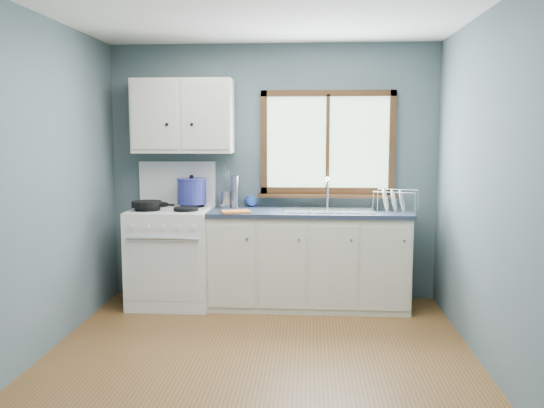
# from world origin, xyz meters

# --- Properties ---
(floor) EXTENTS (3.20, 3.60, 0.02)m
(floor) POSITION_xyz_m (0.00, 0.00, -0.01)
(floor) COLOR brown
(floor) RESTS_ON ground
(wall_back) EXTENTS (3.20, 0.02, 2.50)m
(wall_back) POSITION_xyz_m (0.00, 1.81, 1.25)
(wall_back) COLOR #516368
(wall_back) RESTS_ON ground
(wall_front) EXTENTS (3.20, 0.02, 2.50)m
(wall_front) POSITION_xyz_m (0.00, -1.81, 1.25)
(wall_front) COLOR #516368
(wall_front) RESTS_ON ground
(wall_left) EXTENTS (0.02, 3.60, 2.50)m
(wall_left) POSITION_xyz_m (-1.61, 0.00, 1.25)
(wall_left) COLOR #516368
(wall_left) RESTS_ON ground
(wall_right) EXTENTS (0.02, 3.60, 2.50)m
(wall_right) POSITION_xyz_m (1.61, 0.00, 1.25)
(wall_right) COLOR #516368
(wall_right) RESTS_ON ground
(gas_range) EXTENTS (0.76, 0.69, 1.36)m
(gas_range) POSITION_xyz_m (-0.95, 1.47, 0.49)
(gas_range) COLOR white
(gas_range) RESTS_ON floor
(base_cabinets) EXTENTS (1.85, 0.60, 0.88)m
(base_cabinets) POSITION_xyz_m (0.36, 1.49, 0.41)
(base_cabinets) COLOR beige
(base_cabinets) RESTS_ON floor
(countertop) EXTENTS (1.89, 0.64, 0.04)m
(countertop) POSITION_xyz_m (0.36, 1.49, 0.90)
(countertop) COLOR #1F293B
(countertop) RESTS_ON base_cabinets
(sink) EXTENTS (0.84, 0.46, 0.44)m
(sink) POSITION_xyz_m (0.54, 1.49, 0.86)
(sink) COLOR silver
(sink) RESTS_ON countertop
(window) EXTENTS (1.36, 0.10, 1.03)m
(window) POSITION_xyz_m (0.54, 1.77, 1.48)
(window) COLOR #9EC6A8
(window) RESTS_ON wall_back
(upper_cabinets) EXTENTS (0.95, 0.35, 0.70)m
(upper_cabinets) POSITION_xyz_m (-0.85, 1.63, 1.80)
(upper_cabinets) COLOR beige
(upper_cabinets) RESTS_ON wall_back
(skillet) EXTENTS (0.43, 0.32, 0.06)m
(skillet) POSITION_xyz_m (-1.14, 1.32, 0.99)
(skillet) COLOR black
(skillet) RESTS_ON gas_range
(stockpot) EXTENTS (0.36, 0.36, 0.28)m
(stockpot) POSITION_xyz_m (-0.77, 1.60, 1.09)
(stockpot) COLOR navy
(stockpot) RESTS_ON gas_range
(utensil_crock) EXTENTS (0.13, 0.13, 0.40)m
(utensil_crock) POSITION_xyz_m (-0.45, 1.68, 1.00)
(utensil_crock) COLOR silver
(utensil_crock) RESTS_ON countertop
(thermos) EXTENTS (0.07, 0.07, 0.31)m
(thermos) POSITION_xyz_m (-0.36, 1.63, 1.07)
(thermos) COLOR silver
(thermos) RESTS_ON countertop
(soap_bottle) EXTENTS (0.14, 0.14, 0.28)m
(soap_bottle) POSITION_xyz_m (-0.19, 1.70, 1.06)
(soap_bottle) COLOR #2648A8
(soap_bottle) RESTS_ON countertop
(dish_towel) EXTENTS (0.30, 0.25, 0.02)m
(dish_towel) POSITION_xyz_m (-0.30, 1.28, 0.93)
(dish_towel) COLOR orange
(dish_towel) RESTS_ON countertop
(dish_rack) EXTENTS (0.46, 0.40, 0.21)m
(dish_rack) POSITION_xyz_m (1.15, 1.49, 0.97)
(dish_rack) COLOR silver
(dish_rack) RESTS_ON countertop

